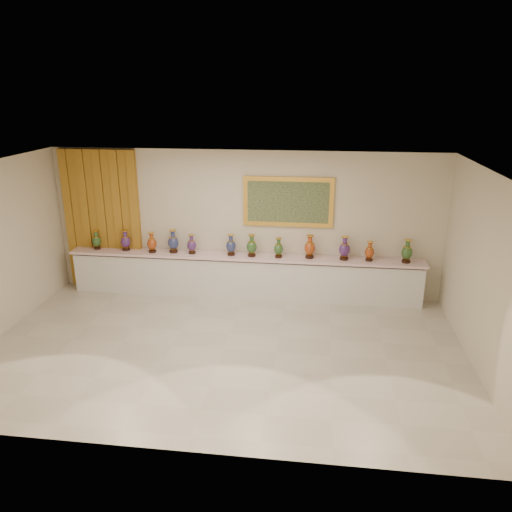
{
  "coord_description": "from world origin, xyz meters",
  "views": [
    {
      "loc": [
        1.48,
        -7.28,
        4.17
      ],
      "look_at": [
        0.33,
        1.7,
        1.09
      ],
      "focal_mm": 35.0,
      "sensor_mm": 36.0,
      "label": 1
    }
  ],
  "objects_px": {
    "counter": "(244,276)",
    "vase_0": "(97,241)",
    "vase_1": "(126,241)",
    "vase_2": "(152,243)"
  },
  "relations": [
    {
      "from": "vase_1",
      "to": "vase_2",
      "type": "relative_size",
      "value": 1.02
    },
    {
      "from": "counter",
      "to": "vase_0",
      "type": "xyz_separation_m",
      "value": [
        -3.14,
        0.02,
        0.64
      ]
    },
    {
      "from": "counter",
      "to": "vase_0",
      "type": "distance_m",
      "value": 3.21
    },
    {
      "from": "counter",
      "to": "vase_2",
      "type": "bearing_deg",
      "value": -178.59
    },
    {
      "from": "vase_2",
      "to": "vase_0",
      "type": "bearing_deg",
      "value": 177.08
    },
    {
      "from": "vase_0",
      "to": "vase_1",
      "type": "distance_m",
      "value": 0.64
    },
    {
      "from": "vase_1",
      "to": "vase_2",
      "type": "height_order",
      "value": "vase_1"
    },
    {
      "from": "vase_0",
      "to": "vase_2",
      "type": "xyz_separation_m",
      "value": [
        1.23,
        -0.06,
        0.01
      ]
    },
    {
      "from": "vase_0",
      "to": "vase_1",
      "type": "relative_size",
      "value": 0.92
    },
    {
      "from": "vase_0",
      "to": "counter",
      "type": "bearing_deg",
      "value": -0.29
    }
  ]
}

